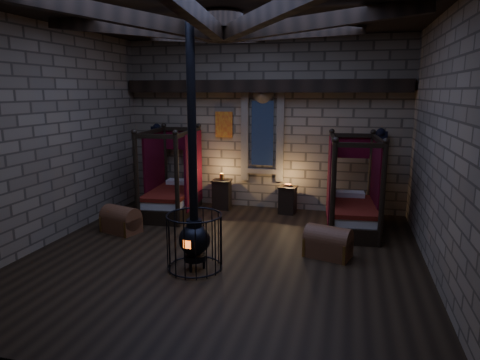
% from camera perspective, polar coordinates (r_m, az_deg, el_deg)
% --- Properties ---
extents(room, '(7.02, 7.02, 4.29)m').
position_cam_1_polar(room, '(7.43, -2.21, 18.03)').
color(room, black).
rests_on(room, ground).
extents(bed_left, '(1.17, 2.02, 2.03)m').
position_cam_1_polar(bed_left, '(10.51, -9.03, -1.74)').
color(bed_left, black).
rests_on(bed_left, ground).
extents(bed_right, '(1.16, 1.99, 2.00)m').
position_cam_1_polar(bed_right, '(9.46, 14.68, -3.56)').
color(bed_right, black).
rests_on(bed_right, ground).
extents(trunk_left, '(0.89, 0.71, 0.58)m').
position_cam_1_polar(trunk_left, '(9.41, -15.59, -5.21)').
color(trunk_left, brown).
rests_on(trunk_left, ground).
extents(trunk_right, '(0.90, 0.70, 0.58)m').
position_cam_1_polar(trunk_right, '(7.92, 11.65, -8.22)').
color(trunk_right, brown).
rests_on(trunk_right, ground).
extents(nightstand_left, '(0.50, 0.48, 0.91)m').
position_cam_1_polar(nightstand_left, '(10.81, -2.43, -1.86)').
color(nightstand_left, black).
rests_on(nightstand_left, ground).
extents(nightstand_right, '(0.46, 0.44, 0.73)m').
position_cam_1_polar(nightstand_right, '(10.47, 6.37, -2.62)').
color(nightstand_right, black).
rests_on(nightstand_right, ground).
extents(stove, '(0.93, 0.93, 4.05)m').
position_cam_1_polar(stove, '(7.18, -6.10, -7.33)').
color(stove, black).
rests_on(stove, ground).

